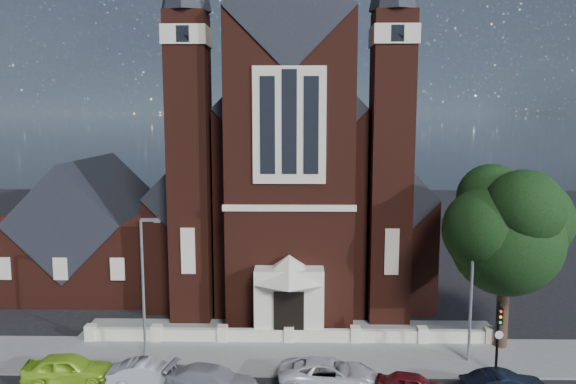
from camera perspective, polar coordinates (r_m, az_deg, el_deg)
name	(u,v)px	position (r m, az deg, el deg)	size (l,w,h in m)	color
ground	(291,297)	(42.95, 0.27, -10.64)	(120.00, 120.00, 0.00)	black
pavement_strip	(288,357)	(33.17, 0.03, -16.43)	(60.00, 5.00, 0.12)	slate
forecourt_paving	(289,330)	(36.85, 0.14, -13.86)	(26.00, 3.00, 0.14)	slate
forecourt_wall	(289,343)	(35.00, 0.09, -15.08)	(24.00, 0.40, 0.90)	beige
church	(292,177)	(48.96, 0.39, 1.50)	(20.01, 34.90, 29.20)	#431B12
parish_hall	(92,236)	(47.71, -19.33, -4.21)	(12.00, 12.20, 10.24)	#431B12
street_tree	(510,233)	(34.33, 21.65, -3.93)	(6.40, 6.60, 10.70)	black
street_lamp_left	(144,281)	(32.18, -14.37, -8.72)	(1.16, 0.22, 8.09)	gray
street_lamp_right	(473,282)	(32.51, 18.32, -8.71)	(1.16, 0.22, 8.09)	gray
traffic_signal	(499,329)	(32.02, 20.60, -12.88)	(0.28, 0.42, 4.00)	black
car_lime_van	(68,369)	(32.13, -21.44, -16.37)	(1.78, 4.43, 1.51)	#A3DB2B
car_silver_a	(149,374)	(30.57, -13.94, -17.51)	(1.41, 4.04, 1.33)	#B6B8BE
car_silver_b	(213,381)	(29.29, -7.66, -18.49)	(1.92, 4.72, 1.37)	#999AA0
car_white_suv	(329,374)	(29.77, 4.19, -17.94)	(2.34, 5.07, 1.41)	silver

